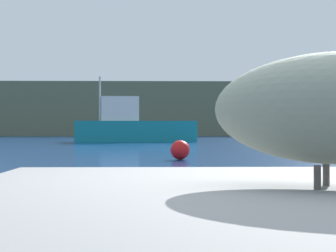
% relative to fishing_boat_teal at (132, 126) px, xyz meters
% --- Properties ---
extents(hillside_backdrop, '(140.00, 14.59, 6.36)m').
position_rel_fishing_boat_teal_xyz_m(hillside_backdrop, '(2.29, 33.79, 2.14)').
color(hillside_backdrop, '#5B664C').
rests_on(hillside_backdrop, ground).
extents(fishing_boat_teal, '(8.14, 2.96, 4.38)m').
position_rel_fishing_boat_teal_xyz_m(fishing_boat_teal, '(0.00, 0.00, 0.00)').
color(fishing_boat_teal, teal).
rests_on(fishing_boat_teal, ground).
extents(mooring_buoy, '(0.58, 0.58, 0.58)m').
position_rel_fishing_boat_teal_xyz_m(mooring_buoy, '(2.29, -20.43, -0.75)').
color(mooring_buoy, red).
rests_on(mooring_buoy, ground).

